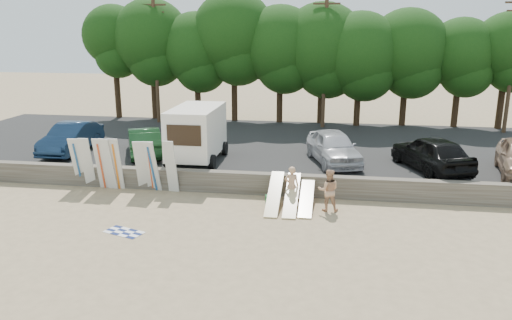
# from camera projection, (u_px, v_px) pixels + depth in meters

# --- Properties ---
(ground) EXTENTS (120.00, 120.00, 0.00)m
(ground) POSITION_uv_depth(u_px,v_px,m) (262.00, 218.00, 20.27)
(ground) COLOR tan
(ground) RESTS_ON ground
(seawall) EXTENTS (44.00, 0.50, 1.00)m
(seawall) POSITION_uv_depth(u_px,v_px,m) (271.00, 184.00, 23.00)
(seawall) COLOR #6B6356
(seawall) RESTS_ON ground
(parking_lot) EXTENTS (44.00, 14.50, 0.70)m
(parking_lot) POSITION_uv_depth(u_px,v_px,m) (287.00, 149.00, 30.20)
(parking_lot) COLOR #282828
(parking_lot) RESTS_ON ground
(treeline) EXTENTS (32.39, 6.54, 9.38)m
(treeline) POSITION_uv_depth(u_px,v_px,m) (294.00, 45.00, 35.39)
(treeline) COLOR #382616
(treeline) RESTS_ON parking_lot
(utility_poles) EXTENTS (25.80, 0.26, 9.00)m
(utility_poles) POSITION_uv_depth(u_px,v_px,m) (325.00, 59.00, 33.84)
(utility_poles) COLOR #473321
(utility_poles) RESTS_ON parking_lot
(box_trailer) EXTENTS (2.57, 4.50, 2.84)m
(box_trailer) POSITION_uv_depth(u_px,v_px,m) (197.00, 131.00, 25.81)
(box_trailer) COLOR white
(box_trailer) RESTS_ON parking_lot
(car_0) EXTENTS (1.87, 5.00, 1.63)m
(car_0) POSITION_uv_depth(u_px,v_px,m) (71.00, 138.00, 27.83)
(car_0) COLOR #12253F
(car_0) RESTS_ON parking_lot
(car_1) EXTENTS (3.40, 4.89, 1.53)m
(car_1) POSITION_uv_depth(u_px,v_px,m) (144.00, 141.00, 27.21)
(car_1) COLOR #14391A
(car_1) RESTS_ON parking_lot
(car_2) EXTENTS (3.33, 5.29, 1.68)m
(car_2) POSITION_uv_depth(u_px,v_px,m) (333.00, 147.00, 25.65)
(car_2) COLOR #B5B4BA
(car_2) RESTS_ON parking_lot
(car_3) EXTENTS (3.80, 5.50, 1.74)m
(car_3) POSITION_uv_depth(u_px,v_px,m) (431.00, 153.00, 24.30)
(car_3) COLOR black
(car_3) RESTS_ON parking_lot
(surfboard_upright_0) EXTENTS (0.62, 0.90, 2.50)m
(surfboard_upright_0) POSITION_uv_depth(u_px,v_px,m) (78.00, 162.00, 23.81)
(surfboard_upright_0) COLOR silver
(surfboard_upright_0) RESTS_ON ground
(surfboard_upright_1) EXTENTS (0.58, 0.76, 2.53)m
(surfboard_upright_1) POSITION_uv_depth(u_px,v_px,m) (87.00, 163.00, 23.66)
(surfboard_upright_1) COLOR silver
(surfboard_upright_1) RESTS_ON ground
(surfboard_upright_2) EXTENTS (0.54, 0.68, 2.55)m
(surfboard_upright_2) POSITION_uv_depth(u_px,v_px,m) (101.00, 164.00, 23.50)
(surfboard_upright_2) COLOR silver
(surfboard_upright_2) RESTS_ON ground
(surfboard_upright_3) EXTENTS (0.59, 0.67, 2.56)m
(surfboard_upright_3) POSITION_uv_depth(u_px,v_px,m) (108.00, 164.00, 23.40)
(surfboard_upright_3) COLOR silver
(surfboard_upright_3) RESTS_ON ground
(surfboard_upright_4) EXTENTS (0.53, 0.61, 2.56)m
(surfboard_upright_4) POSITION_uv_depth(u_px,v_px,m) (116.00, 164.00, 23.40)
(surfboard_upright_4) COLOR silver
(surfboard_upright_4) RESTS_ON ground
(surfboard_upright_5) EXTENTS (0.61, 0.89, 2.50)m
(surfboard_upright_5) POSITION_uv_depth(u_px,v_px,m) (141.00, 166.00, 23.21)
(surfboard_upright_5) COLOR silver
(surfboard_upright_5) RESTS_ON ground
(surfboard_upright_6) EXTENTS (0.61, 0.85, 2.51)m
(surfboard_upright_6) POSITION_uv_depth(u_px,v_px,m) (152.00, 166.00, 23.08)
(surfboard_upright_6) COLOR silver
(surfboard_upright_6) RESTS_ON ground
(surfboard_upright_7) EXTENTS (0.60, 0.86, 2.51)m
(surfboard_upright_7) POSITION_uv_depth(u_px,v_px,m) (150.00, 166.00, 23.15)
(surfboard_upright_7) COLOR silver
(surfboard_upright_7) RESTS_ON ground
(surfboard_upright_8) EXTENTS (0.53, 0.63, 2.55)m
(surfboard_upright_8) POSITION_uv_depth(u_px,v_px,m) (171.00, 167.00, 22.95)
(surfboard_upright_8) COLOR silver
(surfboard_upright_8) RESTS_ON ground
(surfboard_low_0) EXTENTS (0.56, 2.81, 1.19)m
(surfboard_low_0) POSITION_uv_depth(u_px,v_px,m) (274.00, 194.00, 21.37)
(surfboard_low_0) COLOR #D7BF87
(surfboard_low_0) RESTS_ON ground
(surfboard_low_1) EXTENTS (0.56, 2.82, 1.15)m
(surfboard_low_1) POSITION_uv_depth(u_px,v_px,m) (292.00, 195.00, 21.26)
(surfboard_low_1) COLOR #D7BF87
(surfboard_low_1) RESTS_ON ground
(surfboard_low_2) EXTENTS (0.56, 2.88, 0.97)m
(surfboard_low_2) POSITION_uv_depth(u_px,v_px,m) (307.00, 196.00, 21.35)
(surfboard_low_2) COLOR #D7BF87
(surfboard_low_2) RESTS_ON ground
(beachgoer_a) EXTENTS (0.66, 0.47, 1.72)m
(beachgoer_a) POSITION_uv_depth(u_px,v_px,m) (292.00, 185.00, 21.61)
(beachgoer_a) COLOR tan
(beachgoer_a) RESTS_ON ground
(beachgoer_b) EXTENTS (0.92, 0.74, 1.80)m
(beachgoer_b) POSITION_uv_depth(u_px,v_px,m) (328.00, 190.00, 20.84)
(beachgoer_b) COLOR tan
(beachgoer_b) RESTS_ON ground
(cooler) EXTENTS (0.44, 0.37, 0.32)m
(cooler) POSITION_uv_depth(u_px,v_px,m) (270.00, 199.00, 22.01)
(cooler) COLOR #238239
(cooler) RESTS_ON ground
(gear_bag) EXTENTS (0.36, 0.33, 0.22)m
(gear_bag) POSITION_uv_depth(u_px,v_px,m) (304.00, 200.00, 21.96)
(gear_bag) COLOR orange
(gear_bag) RESTS_ON ground
(beach_towel) EXTENTS (1.90, 1.90, 0.00)m
(beach_towel) POSITION_uv_depth(u_px,v_px,m) (124.00, 232.00, 18.85)
(beach_towel) COLOR white
(beach_towel) RESTS_ON ground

